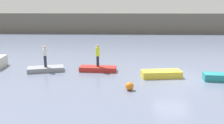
{
  "coord_description": "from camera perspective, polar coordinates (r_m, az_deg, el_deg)",
  "views": [
    {
      "loc": [
        -3.91,
        -17.94,
        5.48
      ],
      "look_at": [
        -4.56,
        2.61,
        0.54
      ],
      "focal_mm": 40.49,
      "sensor_mm": 36.0,
      "label": 1
    }
  ],
  "objects": [
    {
      "name": "mooring_buoy",
      "position": [
        16.07,
        3.99,
        -5.46
      ],
      "size": [
        0.53,
        0.53,
        0.53
      ],
      "primitive_type": "sphere",
      "color": "orange",
      "rests_on": "ground_plane"
    },
    {
      "name": "person_white_shirt",
      "position": [
        20.77,
        -14.92,
        1.53
      ],
      "size": [
        0.32,
        0.32,
        1.74
      ],
      "color": "#232838",
      "rests_on": "rowboat_grey"
    },
    {
      "name": "rowboat_red",
      "position": [
        20.39,
        -3.21,
        -1.54
      ],
      "size": [
        2.99,
        1.23,
        0.38
      ],
      "primitive_type": "cube",
      "rotation": [
        0.0,
        0.0,
        -0.08
      ],
      "color": "red",
      "rests_on": "ground_plane"
    },
    {
      "name": "rowboat_grey",
      "position": [
        21.03,
        -14.73,
        -1.55
      ],
      "size": [
        3.03,
        1.85,
        0.36
      ],
      "primitive_type": "cube",
      "rotation": [
        0.0,
        0.0,
        0.25
      ],
      "color": "gray",
      "rests_on": "ground_plane"
    },
    {
      "name": "person_hiviz_shirt",
      "position": [
        20.12,
        -3.25,
        1.71
      ],
      "size": [
        0.32,
        0.32,
        1.78
      ],
      "color": "#232838",
      "rests_on": "rowboat_red"
    },
    {
      "name": "rowboat_yellow",
      "position": [
        19.09,
        11.07,
        -2.66
      ],
      "size": [
        3.03,
        1.45,
        0.5
      ],
      "primitive_type": "cube",
      "rotation": [
        0.0,
        0.0,
        0.12
      ],
      "color": "gold",
      "rests_on": "ground_plane"
    },
    {
      "name": "ground_plane",
      "position": [
        19.16,
        13.52,
        -3.5
      ],
      "size": [
        120.0,
        120.0,
        0.0
      ],
      "primitive_type": "plane",
      "color": "slate"
    },
    {
      "name": "embankment_wall",
      "position": [
        44.87,
        6.88,
        8.64
      ],
      "size": [
        80.0,
        1.2,
        3.5
      ],
      "primitive_type": "cube",
      "color": "#666056",
      "rests_on": "ground_plane"
    }
  ]
}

